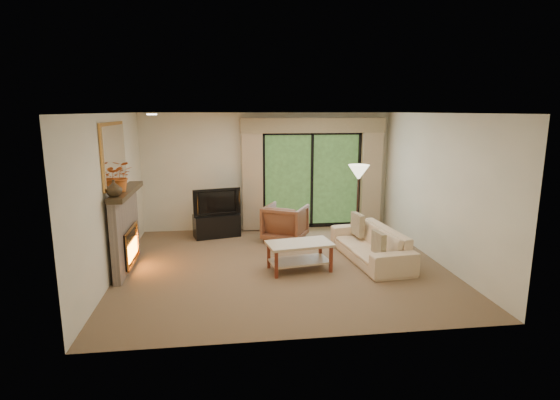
{
  "coord_description": "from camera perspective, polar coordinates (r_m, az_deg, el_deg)",
  "views": [
    {
      "loc": [
        -0.95,
        -7.13,
        2.64
      ],
      "look_at": [
        0.0,
        0.3,
        1.1
      ],
      "focal_mm": 28.0,
      "sensor_mm": 36.0,
      "label": 1
    }
  ],
  "objects": [
    {
      "name": "sofa",
      "position": [
        8.01,
        11.74,
        -5.67
      ],
      "size": [
        1.0,
        2.09,
        0.59
      ],
      "primitive_type": "imported",
      "rotation": [
        0.0,
        0.0,
        -1.46
      ],
      "color": "beige",
      "rests_on": "floor"
    },
    {
      "name": "floor_lamp",
      "position": [
        8.98,
        10.09,
        -0.47
      ],
      "size": [
        0.44,
        0.44,
        1.58
      ],
      "primitive_type": null,
      "rotation": [
        0.0,
        0.0,
        -0.03
      ],
      "color": "#EEE8BE",
      "rests_on": "floor"
    },
    {
      "name": "curtain_right",
      "position": [
        10.14,
        11.81,
        3.2
      ],
      "size": [
        0.45,
        0.18,
        2.35
      ],
      "primitive_type": "cube",
      "color": "tan",
      "rests_on": "floor"
    },
    {
      "name": "cornice",
      "position": [
        9.7,
        4.38,
        9.69
      ],
      "size": [
        3.2,
        0.24,
        0.32
      ],
      "primitive_type": "cube",
      "color": "#95805D",
      "rests_on": "wall_back"
    },
    {
      "name": "curtain_left",
      "position": [
        9.6,
        -3.63,
        2.96
      ],
      "size": [
        0.45,
        0.18,
        2.35
      ],
      "primitive_type": "cube",
      "color": "tan",
      "rests_on": "floor"
    },
    {
      "name": "wall_right",
      "position": [
        8.15,
        19.85,
        1.45
      ],
      "size": [
        0.0,
        5.0,
        5.0
      ],
      "primitive_type": "plane",
      "rotation": [
        1.57,
        0.0,
        -1.57
      ],
      "color": "beige",
      "rests_on": "ground"
    },
    {
      "name": "ceiling",
      "position": [
        7.2,
        0.31,
        11.29
      ],
      "size": [
        5.5,
        5.5,
        0.0
      ],
      "primitive_type": "plane",
      "rotation": [
        3.14,
        0.0,
        0.0
      ],
      "color": "white",
      "rests_on": "ground"
    },
    {
      "name": "pillow_near",
      "position": [
        7.4,
        12.77,
        -5.49
      ],
      "size": [
        0.14,
        0.38,
        0.37
      ],
      "primitive_type": "cube",
      "rotation": [
        0.0,
        0.0,
        0.11
      ],
      "color": "#4D2B20",
      "rests_on": "sofa"
    },
    {
      "name": "wall_left",
      "position": [
        7.48,
        -21.08,
        0.5
      ],
      "size": [
        0.0,
        5.0,
        5.0
      ],
      "primitive_type": "plane",
      "rotation": [
        1.57,
        0.0,
        1.57
      ],
      "color": "beige",
      "rests_on": "ground"
    },
    {
      "name": "floor",
      "position": [
        7.67,
        0.29,
        -8.53
      ],
      "size": [
        5.5,
        5.5,
        0.0
      ],
      "primitive_type": "plane",
      "color": "brown",
      "rests_on": "ground"
    },
    {
      "name": "sliding_door",
      "position": [
        9.9,
        4.16,
        2.63
      ],
      "size": [
        2.26,
        0.1,
        2.16
      ],
      "primitive_type": null,
      "color": "black",
      "rests_on": "floor"
    },
    {
      "name": "wall_front",
      "position": [
        4.92,
        4.16,
        -4.24
      ],
      "size": [
        5.0,
        0.0,
        5.0
      ],
      "primitive_type": "plane",
      "rotation": [
        -1.57,
        0.0,
        0.0
      ],
      "color": "beige",
      "rests_on": "ground"
    },
    {
      "name": "branches",
      "position": [
        7.38,
        -20.24,
        2.93
      ],
      "size": [
        0.46,
        0.41,
        0.5
      ],
      "primitive_type": "imported",
      "rotation": [
        0.0,
        0.0,
        -0.05
      ],
      "color": "#CC6222",
      "rests_on": "fireplace"
    },
    {
      "name": "mirror",
      "position": [
        7.57,
        -20.83,
        5.63
      ],
      "size": [
        0.07,
        1.45,
        1.02
      ],
      "primitive_type": null,
      "color": "gold",
      "rests_on": "wall_left"
    },
    {
      "name": "media_console",
      "position": [
        9.4,
        -8.27,
        -3.32
      ],
      "size": [
        1.03,
        0.64,
        0.48
      ],
      "primitive_type": "cube",
      "rotation": [
        0.0,
        0.0,
        0.24
      ],
      "color": "black",
      "rests_on": "floor"
    },
    {
      "name": "wall_back",
      "position": [
        9.77,
        -1.64,
        3.73
      ],
      "size": [
        5.0,
        0.0,
        5.0
      ],
      "primitive_type": "plane",
      "rotation": [
        1.57,
        0.0,
        0.0
      ],
      "color": "beige",
      "rests_on": "ground"
    },
    {
      "name": "coffee_table",
      "position": [
        7.39,
        2.55,
        -7.35
      ],
      "size": [
        1.15,
        0.75,
        0.48
      ],
      "primitive_type": null,
      "rotation": [
        0.0,
        0.0,
        0.16
      ],
      "color": "tan",
      "rests_on": "floor"
    },
    {
      "name": "vase",
      "position": [
        7.01,
        -20.87,
        1.45
      ],
      "size": [
        0.3,
        0.3,
        0.25
      ],
      "primitive_type": "imported",
      "rotation": [
        0.0,
        0.0,
        0.33
      ],
      "color": "#382B1A",
      "rests_on": "fireplace"
    },
    {
      "name": "pillow_far",
      "position": [
        8.46,
        10.1,
        -3.16
      ],
      "size": [
        0.15,
        0.43,
        0.42
      ],
      "primitive_type": "cube",
      "rotation": [
        0.0,
        0.0,
        0.11
      ],
      "color": "#4D2B20",
      "rests_on": "sofa"
    },
    {
      "name": "fireplace",
      "position": [
        7.77,
        -19.55,
        -3.64
      ],
      "size": [
        0.24,
        1.7,
        1.37
      ],
      "primitive_type": null,
      "color": "slate",
      "rests_on": "floor"
    },
    {
      "name": "armchair",
      "position": [
        8.99,
        0.7,
        -2.98
      ],
      "size": [
        1.09,
        1.1,
        0.75
      ],
      "primitive_type": "imported",
      "rotation": [
        0.0,
        0.0,
        2.66
      ],
      "color": "brown",
      "rests_on": "floor"
    },
    {
      "name": "tv",
      "position": [
        9.28,
        -8.36,
        -0.17
      ],
      "size": [
        1.01,
        0.36,
        0.58
      ],
      "primitive_type": "imported",
      "rotation": [
        0.0,
        0.0,
        0.24
      ],
      "color": "black",
      "rests_on": "media_console"
    }
  ]
}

